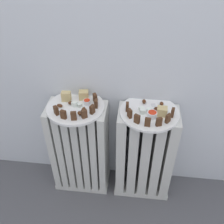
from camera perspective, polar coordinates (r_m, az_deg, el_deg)
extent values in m
cube|color=silver|center=(1.61, -6.45, -14.74)|extent=(0.31, 0.17, 0.03)
cube|color=silver|center=(1.43, -12.45, -7.24)|extent=(0.03, 0.17, 0.53)
cube|color=silver|center=(1.42, -10.75, -7.43)|extent=(0.03, 0.17, 0.53)
cube|color=silver|center=(1.41, -9.02, -7.62)|extent=(0.03, 0.17, 0.53)
cube|color=silver|center=(1.40, -7.26, -7.80)|extent=(0.03, 0.17, 0.53)
cube|color=silver|center=(1.39, -5.48, -7.97)|extent=(0.03, 0.17, 0.53)
cube|color=silver|center=(1.38, -3.67, -8.14)|extent=(0.03, 0.17, 0.53)
cube|color=silver|center=(1.38, -1.85, -8.31)|extent=(0.03, 0.17, 0.53)
cube|color=silver|center=(1.59, 6.58, -15.90)|extent=(0.31, 0.17, 0.03)
cube|color=silver|center=(1.37, 2.23, -8.65)|extent=(0.05, 0.17, 0.53)
cube|color=silver|center=(1.37, 4.83, -8.84)|extent=(0.05, 0.17, 0.53)
cube|color=silver|center=(1.37, 7.43, -9.01)|extent=(0.05, 0.17, 0.53)
cube|color=silver|center=(1.38, 10.02, -9.17)|extent=(0.05, 0.17, 0.53)
cube|color=silver|center=(1.38, 12.58, -9.30)|extent=(0.05, 0.17, 0.53)
cylinder|color=white|center=(1.22, -8.26, 1.10)|extent=(0.28, 0.28, 0.01)
cylinder|color=white|center=(1.19, 8.48, -0.07)|extent=(0.28, 0.28, 0.01)
cube|color=#472B19|center=(1.17, -12.57, 0.34)|extent=(0.03, 0.03, 0.04)
cube|color=#472B19|center=(1.14, -10.99, -0.57)|extent=(0.03, 0.02, 0.04)
cube|color=#472B19|center=(1.12, -8.71, -0.87)|extent=(0.03, 0.02, 0.04)
cube|color=#472B19|center=(1.13, -6.34, -0.44)|extent=(0.03, 0.03, 0.04)
cube|color=#472B19|center=(1.15, -4.50, 0.59)|extent=(0.02, 0.03, 0.04)
cube|color=#472B19|center=(1.19, -3.64, 1.93)|extent=(0.02, 0.03, 0.04)
cube|color=#472B19|center=(1.22, -3.88, 3.24)|extent=(0.03, 0.03, 0.04)
cube|color=tan|center=(1.25, -10.35, 3.52)|extent=(0.05, 0.03, 0.05)
cube|color=tan|center=(1.25, -6.44, 3.87)|extent=(0.05, 0.04, 0.04)
cube|color=white|center=(1.21, -8.49, 1.80)|extent=(0.03, 0.03, 0.02)
cube|color=white|center=(1.20, -7.38, 1.51)|extent=(0.03, 0.03, 0.02)
ellipsoid|color=#4C2814|center=(1.16, -7.36, -0.28)|extent=(0.03, 0.03, 0.02)
ellipsoid|color=#4C2814|center=(1.23, -9.41, 2.07)|extent=(0.03, 0.02, 0.02)
ellipsoid|color=#4C2814|center=(1.22, -11.79, 1.45)|extent=(0.03, 0.02, 0.02)
ellipsoid|color=#4C2814|center=(1.18, -6.50, 0.68)|extent=(0.02, 0.03, 0.02)
cylinder|color=white|center=(1.22, -5.69, 2.27)|extent=(0.04, 0.04, 0.02)
cylinder|color=red|center=(1.21, -5.70, 2.49)|extent=(0.03, 0.03, 0.01)
cube|color=#472B19|center=(1.17, 3.48, 1.18)|extent=(0.01, 0.03, 0.04)
cube|color=#472B19|center=(1.13, 4.03, -0.30)|extent=(0.02, 0.03, 0.04)
cube|color=#472B19|center=(1.10, 5.69, -1.57)|extent=(0.03, 0.02, 0.04)
cube|color=#472B19|center=(1.09, 8.09, -2.28)|extent=(0.03, 0.02, 0.04)
cube|color=#472B19|center=(1.10, 10.62, -2.22)|extent=(0.03, 0.02, 0.04)
cube|color=#472B19|center=(1.12, 12.61, -1.43)|extent=(0.03, 0.03, 0.04)
cube|color=#472B19|center=(1.16, 13.59, -0.14)|extent=(0.02, 0.03, 0.04)
cube|color=tan|center=(1.16, 11.29, 0.15)|extent=(0.05, 0.04, 0.04)
cube|color=white|center=(1.17, 8.34, 0.41)|extent=(0.02, 0.02, 0.02)
cube|color=white|center=(1.16, 6.89, 0.21)|extent=(0.03, 0.03, 0.02)
cube|color=white|center=(1.18, 6.67, 0.77)|extent=(0.03, 0.03, 0.02)
ellipsoid|color=#4C2814|center=(1.19, 9.96, 0.65)|extent=(0.03, 0.03, 0.02)
ellipsoid|color=#4C2814|center=(1.23, 11.20, 1.88)|extent=(0.02, 0.03, 0.02)
ellipsoid|color=#4C2814|center=(1.23, 7.29, 2.39)|extent=(0.02, 0.03, 0.02)
cylinder|color=white|center=(1.15, 9.09, -0.58)|extent=(0.05, 0.05, 0.03)
cylinder|color=red|center=(1.14, 9.12, -0.31)|extent=(0.04, 0.04, 0.01)
cube|color=silver|center=(1.18, 9.85, 0.02)|extent=(0.02, 0.06, 0.00)
cube|color=silver|center=(1.22, 9.39, 1.56)|extent=(0.02, 0.02, 0.00)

